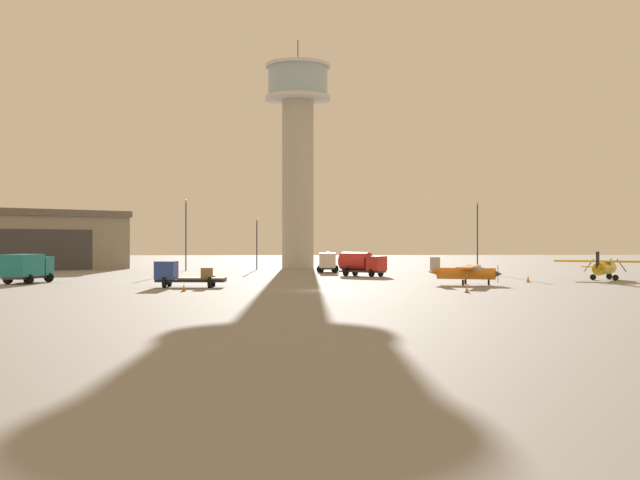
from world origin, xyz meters
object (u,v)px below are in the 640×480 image
object	(u,v)px
truck_fuel_tanker_white	(328,261)
traffic_cone_near_right	(528,279)
control_tower	(298,139)
airplane_yellow	(604,267)
truck_flatbed_blue	(180,274)
traffic_cone_near_left	(184,288)
light_post_north	(186,229)
truck_box_teal	(27,267)
light_post_west	(477,230)
traffic_cone_mid_apron	(467,289)
airplane_orange	(465,272)
truck_fuel_tanker_red	(361,263)
light_post_east	(257,239)

from	to	relation	value
truck_fuel_tanker_white	traffic_cone_near_right	distance (m)	34.07
control_tower	airplane_yellow	bearing A→B (deg)	-52.70
truck_flatbed_blue	traffic_cone_near_left	size ratio (longest dim) A/B	9.99
light_post_north	truck_flatbed_blue	bearing A→B (deg)	-84.26
truck_box_teal	light_post_west	distance (m)	60.55
traffic_cone_mid_apron	airplane_orange	bearing A→B (deg)	76.89
control_tower	truck_fuel_tanker_red	world-z (taller)	control_tower
airplane_yellow	traffic_cone_near_left	world-z (taller)	airplane_yellow
light_post_east	traffic_cone_mid_apron	bearing A→B (deg)	-72.07
traffic_cone_mid_apron	light_post_west	bearing A→B (deg)	74.38
truck_flatbed_blue	traffic_cone_near_left	xyz separation A→B (m)	(1.05, -6.13, -0.87)
traffic_cone_mid_apron	airplane_yellow	bearing A→B (deg)	45.06
light_post_east	traffic_cone_near_right	distance (m)	50.20
truck_box_teal	truck_fuel_tanker_red	world-z (taller)	truck_box_teal
truck_box_teal	truck_fuel_tanker_white	world-z (taller)	truck_box_teal
control_tower	traffic_cone_near_left	xyz separation A→B (m)	(-11.31, -59.61, -20.43)
airplane_orange	airplane_yellow	size ratio (longest dim) A/B	0.91
light_post_west	traffic_cone_near_left	size ratio (longest dim) A/B	15.42
airplane_yellow	light_post_east	bearing A→B (deg)	80.36
control_tower	light_post_east	xyz separation A→B (m)	(-6.46, -5.33, -16.03)
light_post_west	traffic_cone_near_left	xyz separation A→B (m)	(-36.12, -42.44, -5.53)
light_post_east	traffic_cone_near_right	world-z (taller)	light_post_east
control_tower	traffic_cone_near_left	size ratio (longest dim) A/B	56.82
control_tower	airplane_yellow	size ratio (longest dim) A/B	3.77
traffic_cone_near_right	truck_fuel_tanker_red	bearing A→B (deg)	135.39
traffic_cone_near_left	traffic_cone_mid_apron	world-z (taller)	traffic_cone_near_left
airplane_yellow	truck_fuel_tanker_red	distance (m)	28.04
airplane_yellow	traffic_cone_near_left	bearing A→B (deg)	145.61
light_post_east	traffic_cone_near_left	size ratio (longest dim) A/B	12.10
control_tower	airplane_yellow	xyz separation A→B (m)	(32.30, -42.40, -19.27)
truck_fuel_tanker_white	traffic_cone_near_left	bearing A→B (deg)	-15.03
truck_fuel_tanker_white	light_post_north	bearing A→B (deg)	-104.81
airplane_orange	traffic_cone_near_right	distance (m)	9.20
light_post_north	truck_fuel_tanker_red	bearing A→B (deg)	-40.13
light_post_north	traffic_cone_near_right	xyz separation A→B (m)	(39.33, -35.42, -5.73)
truck_flatbed_blue	light_post_west	xyz separation A→B (m)	(37.17, 36.31, 4.66)
control_tower	light_post_east	world-z (taller)	control_tower
light_post_east	traffic_cone_near_left	distance (m)	54.67
truck_flatbed_blue	light_post_north	distance (m)	43.39
airplane_orange	light_post_north	world-z (taller)	light_post_north
traffic_cone_near_right	traffic_cone_mid_apron	bearing A→B (deg)	-122.38
control_tower	light_post_north	bearing A→B (deg)	-147.60
truck_fuel_tanker_white	traffic_cone_near_left	distance (m)	44.46
light_post_west	traffic_cone_near_right	size ratio (longest dim) A/B	13.95
airplane_orange	traffic_cone_near_left	xyz separation A→B (m)	(-26.16, -8.81, -0.93)
truck_box_teal	light_post_east	world-z (taller)	light_post_east
traffic_cone_near_left	control_tower	bearing A→B (deg)	79.25
airplane_orange	traffic_cone_near_right	size ratio (longest dim) A/B	12.44
control_tower	light_post_east	size ratio (longest dim) A/B	4.70
control_tower	truck_flatbed_blue	xyz separation A→B (m)	(-12.36, -53.48, -19.57)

